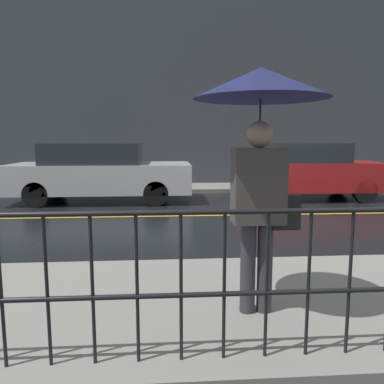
# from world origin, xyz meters

# --- Properties ---
(ground_plane) EXTENTS (80.00, 80.00, 0.00)m
(ground_plane) POSITION_xyz_m (0.00, 0.00, 0.00)
(ground_plane) COLOR black
(sidewalk_far) EXTENTS (28.00, 1.75, 0.13)m
(sidewalk_far) POSITION_xyz_m (0.00, 4.24, 0.06)
(sidewalk_far) COLOR gray
(sidewalk_far) RESTS_ON ground_plane
(lane_marking) EXTENTS (25.20, 0.12, 0.01)m
(lane_marking) POSITION_xyz_m (0.00, 0.00, 0.00)
(lane_marking) COLOR gold
(lane_marking) RESTS_ON ground_plane
(building_storefront) EXTENTS (28.00, 0.30, 6.59)m
(building_storefront) POSITION_xyz_m (0.00, 5.27, 3.30)
(building_storefront) COLOR #383D42
(building_storefront) RESTS_ON ground_plane
(pedestrian) EXTENTS (1.12, 1.12, 2.09)m
(pedestrian) POSITION_xyz_m (-1.65, -4.86, 1.81)
(pedestrian) COLOR #333338
(pedestrian) RESTS_ON sidewalk_near
(car_silver) EXTENTS (4.68, 1.91, 1.54)m
(car_silver) POSITION_xyz_m (-4.17, 2.12, 0.78)
(car_silver) COLOR #B2B5BA
(car_silver) RESTS_ON ground_plane
(car_red) EXTENTS (3.94, 1.73, 1.54)m
(car_red) POSITION_xyz_m (1.49, 2.12, 0.78)
(car_red) COLOR maroon
(car_red) RESTS_ON ground_plane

